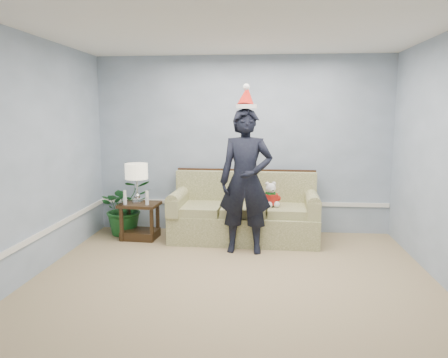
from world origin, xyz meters
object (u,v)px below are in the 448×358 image
at_px(sofa, 245,215).
at_px(side_table, 140,225).
at_px(houseplant, 125,207).
at_px(teddy_bear, 270,197).
at_px(table_lamp, 136,173).
at_px(man, 246,181).

relative_size(sofa, side_table, 3.67).
relative_size(houseplant, teddy_bear, 2.35).
height_order(side_table, teddy_bear, teddy_bear).
distance_m(houseplant, teddy_bear, 2.21).
height_order(table_lamp, houseplant, table_lamp).
bearing_deg(table_lamp, houseplant, 141.19).
bearing_deg(sofa, houseplant, 179.77).
xyz_separation_m(sofa, teddy_bear, (0.37, -0.14, 0.30)).
bearing_deg(man, side_table, 164.80).
bearing_deg(side_table, houseplant, 143.92).
bearing_deg(man, houseplant, 161.46).
distance_m(man, teddy_bear, 0.65).
height_order(side_table, houseplant, houseplant).
bearing_deg(side_table, teddy_bear, -0.22).
distance_m(sofa, man, 0.85).
height_order(side_table, table_lamp, table_lamp).
xyz_separation_m(table_lamp, man, (1.61, -0.48, -0.02)).
bearing_deg(teddy_bear, man, -146.43).
relative_size(man, teddy_bear, 5.26).
bearing_deg(man, sofa, 95.18).
xyz_separation_m(sofa, side_table, (-1.54, -0.13, -0.14)).
height_order(man, teddy_bear, man).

